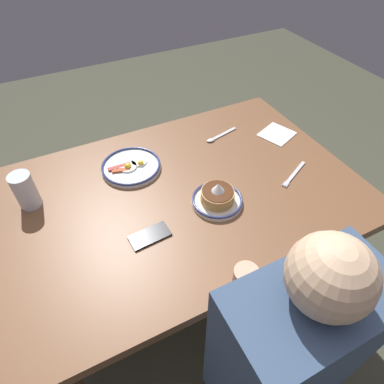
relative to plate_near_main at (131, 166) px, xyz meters
The scene contains 10 objects.
ground_plane 0.78m from the plate_near_main, 120.50° to the left, with size 6.00×6.00×0.00m, color #424333.
dining_table 0.28m from the plate_near_main, 120.50° to the left, with size 1.44×0.98×0.72m.
plate_near_main is the anchor object (origin of this frame).
plate_center_pancakes 0.41m from the plate_near_main, 124.18° to the left, with size 0.20×0.20×0.10m.
drinking_glass 0.42m from the plate_near_main, ahead, with size 0.08×0.08×0.15m.
cell_phone 0.39m from the plate_near_main, 80.55° to the left, with size 0.14×0.07×0.01m, color black.
paper_napkin 0.72m from the plate_near_main, behind, with size 0.15×0.14×0.00m, color white.
fork_near 0.70m from the plate_near_main, 150.25° to the left, with size 0.18×0.10×0.01m.
tea_spoon 0.45m from the plate_near_main, behind, with size 0.18×0.06×0.01m.
seated_diner 0.94m from the plate_near_main, 98.25° to the left, with size 0.40×0.34×1.20m.
Camera 1 is at (0.38, 0.86, 1.67)m, focal length 30.89 mm.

